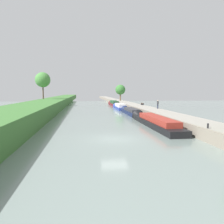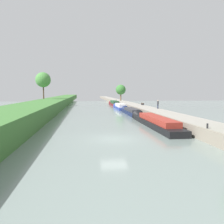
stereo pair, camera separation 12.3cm
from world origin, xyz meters
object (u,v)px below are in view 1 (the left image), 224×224
at_px(narrowboat_blue, 120,107).
at_px(mooring_bollard_near, 208,126).
at_px(narrowboat_black, 153,121).
at_px(park_bench, 142,104).
at_px(narrowboat_maroon, 114,103).
at_px(person_walking, 158,104).
at_px(mooring_bollard_far, 116,100).
at_px(narrowboat_navy, 130,111).

bearing_deg(narrowboat_blue, mooring_bollard_near, -86.82).
bearing_deg(mooring_bollard_near, narrowboat_black, 102.08).
bearing_deg(park_bench, narrowboat_maroon, 106.07).
height_order(narrowboat_blue, person_walking, person_walking).
xyz_separation_m(narrowboat_maroon, mooring_bollard_far, (1.71, 6.74, 0.73)).
distance_m(narrowboat_maroon, mooring_bollard_near, 50.61).
relative_size(narrowboat_navy, narrowboat_blue, 1.08).
relative_size(person_walking, mooring_bollard_far, 3.69).
distance_m(mooring_bollard_far, park_bench, 23.67).
bearing_deg(mooring_bollard_far, park_bench, -82.47).
height_order(person_walking, park_bench, person_walking).
distance_m(narrowboat_blue, mooring_bollard_near, 36.96).
bearing_deg(narrowboat_blue, narrowboat_maroon, 88.60).
bearing_deg(person_walking, narrowboat_navy, 161.49).
relative_size(narrowboat_blue, narrowboat_maroon, 0.80).
distance_m(narrowboat_black, mooring_bollard_near, 9.77).
bearing_deg(person_walking, park_bench, 89.65).
height_order(narrowboat_blue, mooring_bollard_far, mooring_bollard_far).
distance_m(mooring_bollard_near, park_bench, 33.99).
bearing_deg(narrowboat_navy, narrowboat_black, -90.31).
distance_m(narrowboat_black, narrowboat_navy, 14.52).
distance_m(narrowboat_maroon, mooring_bollard_far, 6.99).
bearing_deg(narrowboat_blue, narrowboat_navy, -89.61).
xyz_separation_m(narrowboat_navy, person_walking, (4.99, -1.67, 1.51)).
height_order(narrowboat_black, mooring_bollard_near, mooring_bollard_near).
xyz_separation_m(narrowboat_black, narrowboat_blue, (-0.01, 27.37, 0.01)).
bearing_deg(mooring_bollard_far, narrowboat_black, -92.44).
height_order(narrowboat_black, narrowboat_blue, narrowboat_blue).
height_order(narrowboat_blue, narrowboat_maroon, narrowboat_maroon).
height_order(narrowboat_black, narrowboat_maroon, narrowboat_maroon).
relative_size(narrowboat_blue, mooring_bollard_near, 25.37).
xyz_separation_m(narrowboat_black, narrowboat_navy, (0.08, 14.52, -0.05)).
xyz_separation_m(narrowboat_blue, narrowboat_maroon, (0.33, 13.68, 0.07)).
height_order(person_walking, mooring_bollard_near, person_walking).
bearing_deg(narrowboat_maroon, person_walking, -80.45).
distance_m(narrowboat_maroon, park_bench, 17.42).
distance_m(narrowboat_black, narrowboat_blue, 27.37).
height_order(person_walking, mooring_bollard_far, person_walking).
height_order(mooring_bollard_near, park_bench, park_bench).
xyz_separation_m(narrowboat_maroon, park_bench, (4.82, -16.72, 0.85)).
bearing_deg(narrowboat_navy, mooring_bollard_far, 86.63).
bearing_deg(park_bench, person_walking, -90.35).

